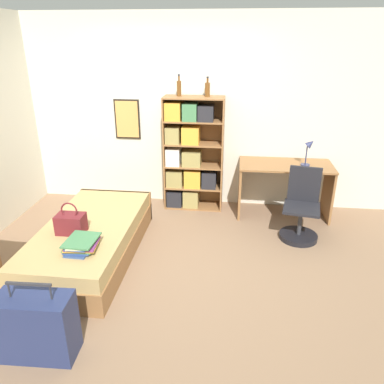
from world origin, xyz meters
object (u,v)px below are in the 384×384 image
object	(u,v)px
suitcase	(37,326)
desk_chair	(300,217)
desk	(284,180)
bookcase	(189,156)
bottle_brown	(207,89)
bottle_green	(179,88)
bed	(91,239)
book_stack_on_bed	(81,244)
handbag	(71,223)
desk_lamp	(309,148)

from	to	relation	value
suitcase	desk_chair	xyz separation A→B (m)	(2.25, 2.12, 0.01)
desk	desk_chair	bearing A→B (deg)	-76.79
bookcase	bottle_brown	bearing A→B (deg)	7.59
bottle_green	desk_chair	distance (m)	2.25
bottle_brown	suitcase	bearing A→B (deg)	-109.66
bed	bookcase	size ratio (longest dim) A/B	1.25
desk	bottle_green	bearing A→B (deg)	173.82
book_stack_on_bed	desk	world-z (taller)	desk
handbag	desk_chair	distance (m)	2.65
desk_chair	bottle_brown	bearing A→B (deg)	147.29
bottle_green	desk_lamp	distance (m)	1.85
bookcase	bottle_green	distance (m)	0.92
suitcase	desk_lamp	world-z (taller)	desk_lamp
bookcase	bottle_brown	world-z (taller)	bottle_brown
bookcase	bottle_green	size ratio (longest dim) A/B	5.61
bottle_brown	desk_lamp	xyz separation A→B (m)	(1.33, -0.18, -0.69)
suitcase	bookcase	bearing A→B (deg)	74.50
bottle_green	desk	xyz separation A→B (m)	(1.44, -0.16, -1.16)
bottle_green	suitcase	bearing A→B (deg)	-102.93
suitcase	desk	bearing A→B (deg)	52.54
bottle_brown	handbag	bearing A→B (deg)	-126.70
handbag	bottle_brown	distance (m)	2.40
book_stack_on_bed	bookcase	world-z (taller)	bookcase
book_stack_on_bed	desk	bearing A→B (deg)	41.40
bottle_green	desk	size ratio (longest dim) A/B	0.23
suitcase	bookcase	xyz separation A→B (m)	(0.80, 2.87, 0.49)
bed	bottle_green	bearing A→B (deg)	61.76
handbag	suitcase	world-z (taller)	handbag
suitcase	desk	world-z (taller)	desk
bottle_brown	desk	xyz separation A→B (m)	(1.07, -0.16, -1.15)
bed	desk	size ratio (longest dim) A/B	1.61
bed	desk_chair	xyz separation A→B (m)	(2.37, 0.70, 0.08)
book_stack_on_bed	bottle_green	bearing A→B (deg)	71.81
book_stack_on_bed	desk_chair	bearing A→B (deg)	28.68
bed	handbag	xyz separation A→B (m)	(-0.10, -0.22, 0.31)
bookcase	bottle_green	xyz separation A→B (m)	(-0.13, 0.03, 0.91)
book_stack_on_bed	desk_lamp	size ratio (longest dim) A/B	0.99
bed	bottle_green	world-z (taller)	bottle_green
bookcase	bed	bearing A→B (deg)	-122.57
bed	book_stack_on_bed	xyz separation A→B (m)	(0.13, -0.53, 0.26)
bottle_green	book_stack_on_bed	bearing A→B (deg)	-108.19
desk_lamp	bookcase	bearing A→B (deg)	174.49
suitcase	desk_lamp	size ratio (longest dim) A/B	1.80
bottle_brown	desk_chair	world-z (taller)	bottle_brown
bed	suitcase	world-z (taller)	suitcase
handbag	desk	bearing A→B (deg)	33.41
handbag	bookcase	bearing A→B (deg)	58.41
bottle_green	bottle_brown	xyz separation A→B (m)	(0.37, 0.00, -0.01)
bottle_brown	desk_lamp	size ratio (longest dim) A/B	0.68
handbag	desk_lamp	world-z (taller)	desk_lamp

